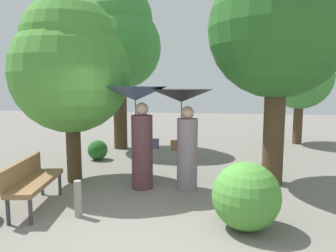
# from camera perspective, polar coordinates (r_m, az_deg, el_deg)

# --- Properties ---
(ground_plane) EXTENTS (40.00, 40.00, 0.00)m
(ground_plane) POSITION_cam_1_polar(r_m,az_deg,el_deg) (4.65, -5.15, -19.61)
(ground_plane) COLOR slate
(person_left) EXTENTS (1.28, 1.28, 2.08)m
(person_left) POSITION_cam_1_polar(r_m,az_deg,el_deg) (6.38, -5.43, 1.85)
(person_left) COLOR #563338
(person_left) RESTS_ON ground
(person_right) EXTENTS (1.25, 1.25, 2.03)m
(person_right) POSITION_cam_1_polar(r_m,az_deg,el_deg) (6.29, 2.87, 1.36)
(person_right) COLOR gray
(person_right) RESTS_ON ground
(park_bench) EXTENTS (0.72, 1.56, 0.83)m
(park_bench) POSITION_cam_1_polar(r_m,az_deg,el_deg) (5.94, -23.50, -8.83)
(park_bench) COLOR #38383D
(park_bench) RESTS_ON ground
(tree_near_left) EXTENTS (2.75, 2.75, 5.33)m
(tree_near_left) POSITION_cam_1_polar(r_m,az_deg,el_deg) (10.70, -8.89, 15.34)
(tree_near_left) COLOR #42301E
(tree_near_left) RESTS_ON ground
(tree_near_right) EXTENTS (2.87, 2.87, 5.29)m
(tree_near_right) POSITION_cam_1_polar(r_m,az_deg,el_deg) (7.15, 19.40, 18.47)
(tree_near_right) COLOR #4C3823
(tree_near_right) RESTS_ON ground
(tree_mid_left) EXTENTS (2.51, 2.51, 3.98)m
(tree_mid_left) POSITION_cam_1_polar(r_m,az_deg,el_deg) (7.07, -17.24, 10.67)
(tree_mid_left) COLOR #42301E
(tree_mid_left) RESTS_ON ground
(tree_mid_right) EXTENTS (2.25, 2.25, 3.93)m
(tree_mid_right) POSITION_cam_1_polar(r_m,az_deg,el_deg) (12.24, 22.84, 9.06)
(tree_mid_right) COLOR #4C3823
(tree_mid_right) RESTS_ON ground
(bush_path_right) EXTENTS (0.56, 0.56, 0.56)m
(bush_path_right) POSITION_cam_1_polar(r_m,az_deg,el_deg) (9.20, -12.61, -4.26)
(bush_path_right) COLOR #235B23
(bush_path_right) RESTS_ON ground
(bush_behind_bench) EXTENTS (1.00, 1.00, 1.00)m
(bush_behind_bench) POSITION_cam_1_polar(r_m,az_deg,el_deg) (4.85, 13.94, -12.19)
(bush_behind_bench) COLOR #4C9338
(bush_behind_bench) RESTS_ON ground
(path_marker_post) EXTENTS (0.12, 0.12, 0.60)m
(path_marker_post) POSITION_cam_1_polar(r_m,az_deg,el_deg) (5.38, -15.95, -12.54)
(path_marker_post) COLOR gray
(path_marker_post) RESTS_ON ground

